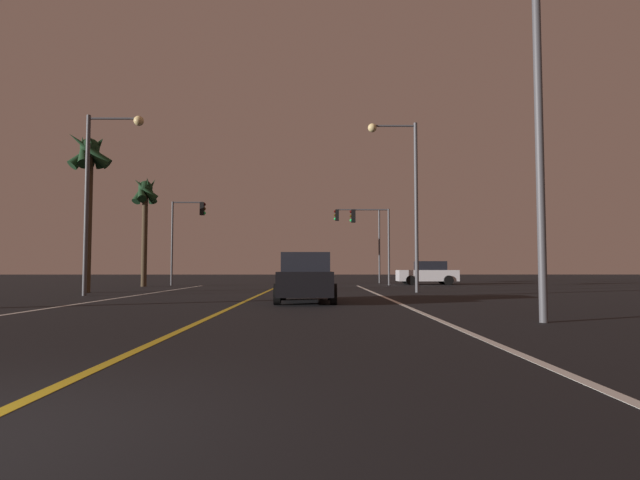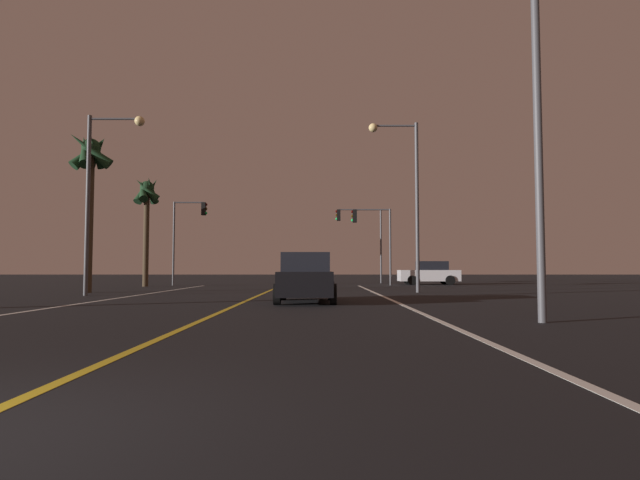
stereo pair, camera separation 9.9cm
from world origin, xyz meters
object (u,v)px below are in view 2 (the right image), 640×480
at_px(car_lead_same_lane, 305,278).
at_px(palm_tree_left_far, 145,198).
at_px(traffic_light_far_right, 358,228).
at_px(street_lamp_right_near, 511,93).
at_px(car_crossing_side, 428,273).
at_px(traffic_light_near_right, 370,229).
at_px(street_lamp_left_mid, 100,180).
at_px(traffic_light_near_left, 188,224).
at_px(street_lamp_right_far, 405,184).
at_px(palm_tree_left_mid, 89,163).

bearing_deg(car_lead_same_lane, palm_tree_left_far, 34.78).
bearing_deg(traffic_light_far_right, street_lamp_right_near, 91.94).
bearing_deg(car_crossing_side, traffic_light_near_right, 20.93).
relative_size(car_lead_same_lane, traffic_light_far_right, 0.72).
relative_size(car_crossing_side, street_lamp_right_near, 0.54).
height_order(car_crossing_side, street_lamp_left_mid, street_lamp_left_mid).
relative_size(car_lead_same_lane, traffic_light_near_left, 0.74).
xyz_separation_m(traffic_light_near_left, traffic_light_far_right, (12.37, 5.50, 0.16)).
xyz_separation_m(traffic_light_near_right, traffic_light_far_right, (-0.40, 5.50, 0.48)).
height_order(street_lamp_right_far, palm_tree_left_far, street_lamp_right_far).
height_order(traffic_light_near_right, traffic_light_far_right, traffic_light_far_right).
height_order(traffic_light_near_left, traffic_light_far_right, traffic_light_far_right).
height_order(street_lamp_right_near, palm_tree_left_far, street_lamp_right_near).
height_order(traffic_light_near_left, street_lamp_right_near, street_lamp_right_near).
bearing_deg(palm_tree_left_mid, traffic_light_far_right, 48.97).
relative_size(car_lead_same_lane, street_lamp_right_far, 0.51).
xyz_separation_m(traffic_light_near_right, street_lamp_right_near, (0.63, -24.79, 1.08)).
height_order(car_crossing_side, car_lead_same_lane, same).
bearing_deg(street_lamp_right_near, traffic_light_far_right, -88.06).
bearing_deg(street_lamp_left_mid, street_lamp_right_near, -38.95).
bearing_deg(street_lamp_left_mid, car_crossing_side, 41.32).
bearing_deg(palm_tree_left_far, car_crossing_side, 11.63).
xyz_separation_m(car_crossing_side, street_lamp_left_mid, (-17.47, -15.35, 4.21)).
relative_size(car_crossing_side, palm_tree_left_far, 0.59).
bearing_deg(traffic_light_near_right, traffic_light_far_right, -85.89).
bearing_deg(traffic_light_near_right, palm_tree_left_far, 8.78).
height_order(traffic_light_far_right, street_lamp_right_far, street_lamp_right_far).
relative_size(street_lamp_right_near, street_lamp_right_far, 0.94).
xyz_separation_m(car_lead_same_lane, traffic_light_far_right, (3.69, 23.51, 3.62)).
height_order(car_lead_same_lane, street_lamp_right_near, street_lamp_right_near).
bearing_deg(traffic_light_far_right, street_lamp_right_far, 93.62).
bearing_deg(traffic_light_far_right, car_lead_same_lane, 81.09).
height_order(traffic_light_near_right, traffic_light_near_left, traffic_light_near_left).
bearing_deg(traffic_light_near_left, palm_tree_left_mid, -100.38).
bearing_deg(street_lamp_right_near, palm_tree_left_far, -55.22).
bearing_deg(street_lamp_right_near, car_lead_same_lane, -55.20).
bearing_deg(street_lamp_right_near, traffic_light_near_right, -88.54).
distance_m(traffic_light_near_right, street_lamp_left_mid, 18.98).
relative_size(car_crossing_side, traffic_light_near_left, 0.74).
distance_m(palm_tree_left_mid, palm_tree_left_far, 8.75).
xyz_separation_m(street_lamp_right_far, palm_tree_left_mid, (-15.42, -0.33, 0.97)).
bearing_deg(traffic_light_near_left, street_lamp_right_near, -61.61).
relative_size(car_crossing_side, palm_tree_left_mid, 0.54).
relative_size(traffic_light_near_right, street_lamp_left_mid, 0.68).
xyz_separation_m(street_lamp_left_mid, palm_tree_left_mid, (-1.68, 2.64, 1.26)).
bearing_deg(traffic_light_near_right, traffic_light_near_left, 0.00).
distance_m(street_lamp_left_mid, palm_tree_left_mid, 3.38).
bearing_deg(car_lead_same_lane, traffic_light_far_right, -8.91).
bearing_deg(car_crossing_side, street_lamp_right_far, 73.26).
bearing_deg(street_lamp_left_mid, traffic_light_near_left, 88.57).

